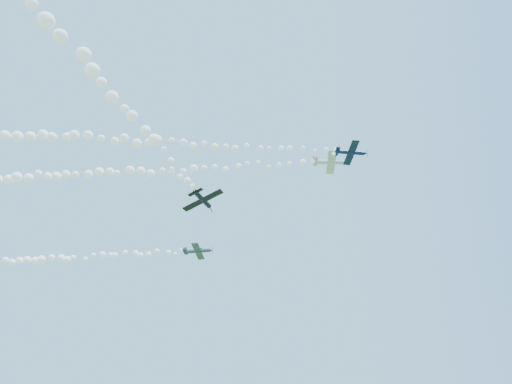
% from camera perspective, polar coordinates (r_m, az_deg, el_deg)
% --- Properties ---
extents(plane_white, '(7.81, 8.29, 2.89)m').
position_cam_1_polar(plane_white, '(90.40, 9.98, 3.96)').
color(plane_white, silver).
extents(smoke_trail_white, '(86.73, 14.83, 3.24)m').
position_cam_1_polar(smoke_trail_white, '(96.66, -18.33, 2.47)').
color(smoke_trail_white, white).
extents(plane_navy, '(6.56, 6.91, 2.09)m').
position_cam_1_polar(plane_navy, '(83.81, 12.55, 5.17)').
color(plane_navy, '#0D1539').
extents(smoke_trail_navy, '(67.38, 23.34, 2.62)m').
position_cam_1_polar(smoke_trail_navy, '(81.19, -13.62, 6.51)').
color(smoke_trail_navy, white).
extents(plane_grey, '(7.63, 8.01, 2.09)m').
position_cam_1_polar(plane_grey, '(104.59, -7.74, -7.80)').
color(plane_grey, '#333D4A').
extents(smoke_trail_grey, '(73.01, 10.80, 3.36)m').
position_cam_1_polar(smoke_trail_grey, '(119.51, -26.47, -8.02)').
color(smoke_trail_grey, white).
extents(plane_black, '(7.02, 7.08, 2.71)m').
position_cam_1_polar(plane_black, '(73.26, -7.12, -1.02)').
color(plane_black, black).
extents(smoke_trail_black, '(8.86, 73.04, 2.87)m').
position_cam_1_polar(smoke_trail_black, '(49.31, -26.87, 21.10)').
color(smoke_trail_black, white).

